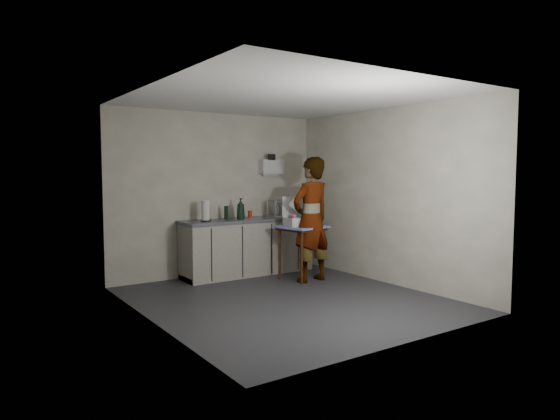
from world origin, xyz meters
TOP-DOWN VIEW (x-y plane):
  - ground at (0.00, 0.00)m, footprint 4.00×4.00m
  - wall_back at (0.00, 1.99)m, footprint 3.60×0.02m
  - wall_right at (1.79, 0.00)m, footprint 0.02×4.00m
  - wall_left at (-1.79, 0.00)m, footprint 0.02×4.00m
  - ceiling at (0.00, 0.00)m, footprint 3.60×4.00m
  - kitchen_counter at (0.40, 1.70)m, footprint 2.24×0.62m
  - wall_shelf at (1.00, 1.92)m, footprint 0.42×0.18m
  - side_table at (0.88, 0.89)m, footprint 0.74×0.74m
  - standing_man at (0.92, 0.71)m, footprint 0.74×0.53m
  - soap_bottle at (0.24, 1.65)m, footprint 0.14×0.14m
  - soda_can at (0.46, 1.73)m, footprint 0.07×0.07m
  - dark_bottle at (0.05, 1.78)m, footprint 0.06×0.06m
  - paper_towel at (-0.36, 1.68)m, footprint 0.18×0.18m
  - dish_rack at (1.06, 1.76)m, footprint 0.38×0.29m
  - bakery_box at (0.81, 0.95)m, footprint 0.36×0.37m

SIDE VIEW (x-z plane):
  - ground at x=0.00m, z-range 0.00..0.00m
  - kitchen_counter at x=0.40m, z-range -0.03..0.88m
  - side_table at x=0.88m, z-range 0.31..1.14m
  - bakery_box at x=0.81m, z-range 0.71..1.16m
  - standing_man at x=0.92m, z-range 0.00..1.89m
  - dish_rack at x=1.06m, z-range 0.84..1.11m
  - soda_can at x=0.46m, z-range 0.91..1.03m
  - dark_bottle at x=0.05m, z-range 0.91..1.12m
  - paper_towel at x=-0.36m, z-range 0.90..1.21m
  - soap_bottle at x=0.24m, z-range 0.91..1.25m
  - wall_back at x=0.00m, z-range 0.00..2.60m
  - wall_right at x=1.79m, z-range 0.00..2.60m
  - wall_left at x=-1.79m, z-range 0.00..2.60m
  - wall_shelf at x=1.00m, z-range 1.56..1.93m
  - ceiling at x=0.00m, z-range 2.59..2.60m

